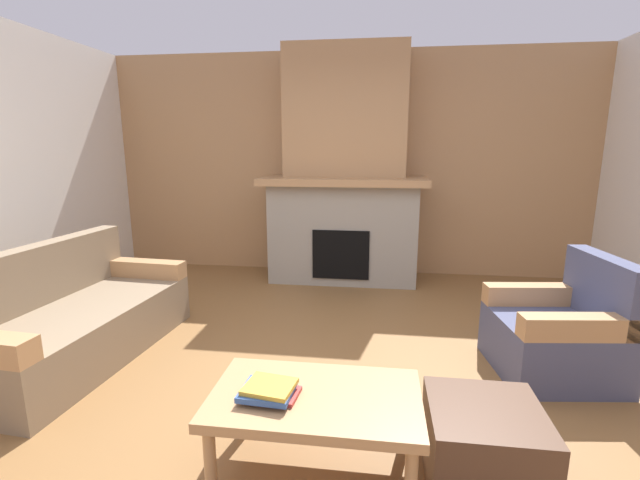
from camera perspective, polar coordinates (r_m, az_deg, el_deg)
ground at (r=3.02m, az=-1.33°, el=-19.47°), size 9.00×9.00×0.00m
wall_back_wood_panel at (r=5.56m, az=3.52°, el=9.74°), size 6.00×0.12×2.70m
fireplace at (r=5.19m, az=3.18°, el=7.52°), size 1.90×0.82×2.70m
couch at (r=3.86m, az=-29.66°, el=-9.16°), size 0.97×1.86×0.85m
armchair at (r=3.56m, az=28.81°, el=-10.64°), size 0.85×0.85×0.85m
coffee_table at (r=2.23m, az=-0.61°, el=-20.65°), size 1.00×0.60×0.43m
ottoman at (r=2.40m, az=20.55°, el=-23.94°), size 0.52×0.52×0.40m
book_stack_near_edge at (r=2.17m, az=-6.69°, el=-18.90°), size 0.28×0.23×0.07m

